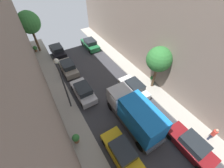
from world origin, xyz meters
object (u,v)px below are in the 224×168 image
at_px(parked_car_left_3, 83,91).
at_px(street_tree_0, 29,23).
at_px(potted_plant_3, 76,138).
at_px(parked_car_right_3, 134,88).
at_px(delivery_truck, 135,114).
at_px(parked_car_left_4, 68,67).
at_px(parked_car_left_2, 122,152).
at_px(street_tree_1, 159,59).
at_px(parked_car_left_5, 58,51).
at_px(potted_plant_0, 152,79).
at_px(lamp_post, 62,79).
at_px(parked_car_right_2, 191,145).
at_px(potted_plant_1, 35,48).
at_px(parked_car_right_4, 90,44).
at_px(pedestrian, 213,134).

height_order(parked_car_left_3, street_tree_0, street_tree_0).
height_order(street_tree_0, potted_plant_3, street_tree_0).
height_order(parked_car_right_3, delivery_truck, delivery_truck).
relative_size(parked_car_left_3, parked_car_left_4, 1.00).
height_order(parked_car_left_2, parked_car_left_3, same).
bearing_deg(street_tree_0, street_tree_1, -57.34).
bearing_deg(parked_car_left_5, parked_car_left_3, -90.00).
xyz_separation_m(delivery_truck, potted_plant_0, (5.72, 3.62, -1.12)).
bearing_deg(lamp_post, street_tree_1, -13.01).
distance_m(parked_car_right_2, potted_plant_0, 8.67).
xyz_separation_m(parked_car_left_5, delivery_truck, (2.70, -16.55, 1.07)).
xyz_separation_m(parked_car_left_3, potted_plant_3, (-2.82, -4.89, -0.04)).
height_order(street_tree_1, potted_plant_3, street_tree_1).
height_order(parked_car_right_2, delivery_truck, delivery_truck).
xyz_separation_m(parked_car_left_4, parked_car_right_2, (5.40, -15.98, 0.00)).
height_order(parked_car_right_3, potted_plant_0, parked_car_right_3).
height_order(parked_car_left_2, parked_car_left_5, same).
bearing_deg(potted_plant_1, parked_car_right_2, -70.66).
height_order(parked_car_left_2, delivery_truck, delivery_truck).
distance_m(parked_car_right_4, pedestrian, 20.77).
bearing_deg(potted_plant_3, potted_plant_1, 90.42).
xyz_separation_m(parked_car_right_3, street_tree_1, (2.58, -0.48, 3.43)).
bearing_deg(parked_car_left_5, parked_car_right_3, -67.50).
distance_m(parked_car_left_2, parked_car_right_3, 7.61).
relative_size(parked_car_left_5, street_tree_0, 0.67).
distance_m(street_tree_0, potted_plant_1, 4.17).
bearing_deg(parked_car_right_4, street_tree_1, -78.49).
bearing_deg(street_tree_1, lamp_post, 166.99).
height_order(parked_car_left_2, street_tree_0, street_tree_0).
bearing_deg(street_tree_0, parked_car_left_5, -47.92).
bearing_deg(parked_car_right_3, potted_plant_1, 117.90).
distance_m(delivery_truck, street_tree_1, 6.53).
bearing_deg(lamp_post, parked_car_left_4, 72.85).
relative_size(parked_car_left_5, pedestrian, 2.44).
bearing_deg(parked_car_right_3, potted_plant_3, -164.67).
relative_size(parked_car_left_2, parked_car_right_4, 1.00).
height_order(potted_plant_3, lamp_post, lamp_post).
bearing_deg(delivery_truck, parked_car_right_2, -59.09).
relative_size(parked_car_left_2, potted_plant_1, 4.45).
relative_size(delivery_truck, potted_plant_3, 6.76).
height_order(street_tree_0, potted_plant_1, street_tree_0).
bearing_deg(parked_car_right_2, delivery_truck, 120.91).
height_order(delivery_truck, pedestrian, delivery_truck).
relative_size(parked_car_right_2, street_tree_1, 0.77).
height_order(parked_car_left_2, street_tree_1, street_tree_1).
bearing_deg(delivery_truck, potted_plant_0, 32.31).
height_order(parked_car_right_3, potted_plant_1, parked_car_right_3).
relative_size(parked_car_left_3, parked_car_right_4, 1.00).
distance_m(parked_car_right_2, lamp_post, 12.73).
distance_m(pedestrian, potted_plant_1, 26.43).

